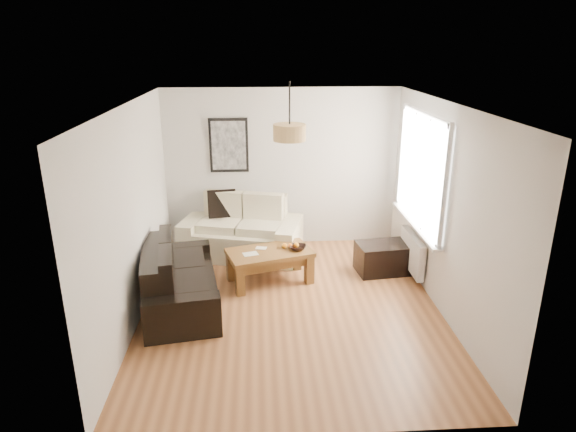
{
  "coord_description": "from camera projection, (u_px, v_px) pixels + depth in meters",
  "views": [
    {
      "loc": [
        -0.39,
        -5.74,
        3.28
      ],
      "look_at": [
        0.0,
        0.6,
        1.05
      ],
      "focal_mm": 31.2,
      "sensor_mm": 36.0,
      "label": 1
    }
  ],
  "objects": [
    {
      "name": "ceiling",
      "position": [
        291.0,
        104.0,
        5.65
      ],
      "size": [
        3.8,
        4.5,
        0.0
      ],
      "primitive_type": null,
      "color": "white",
      "rests_on": "floor"
    },
    {
      "name": "cushion_left",
      "position": [
        222.0,
        204.0,
        8.08
      ],
      "size": [
        0.47,
        0.21,
        0.45
      ],
      "primitive_type": "cube",
      "rotation": [
        0.0,
        0.0,
        0.16
      ],
      "color": "black",
      "rests_on": "loveseat_cream"
    },
    {
      "name": "cushion_right",
      "position": [
        258.0,
        205.0,
        8.13
      ],
      "size": [
        0.39,
        0.21,
        0.37
      ],
      "primitive_type": "cube",
      "rotation": [
        0.0,
        0.0,
        0.27
      ],
      "color": "black",
      "rests_on": "loveseat_cream"
    },
    {
      "name": "orange_a",
      "position": [
        290.0,
        245.0,
        7.14
      ],
      "size": [
        0.06,
        0.06,
        0.06
      ],
      "primitive_type": "sphere",
      "rotation": [
        0.0,
        0.0,
        0.07
      ],
      "color": "orange",
      "rests_on": "fruit_bowl"
    },
    {
      "name": "papers",
      "position": [
        250.0,
        254.0,
        6.95
      ],
      "size": [
        0.24,
        0.2,
        0.01
      ],
      "primitive_type": "cube",
      "rotation": [
        0.0,
        0.0,
        0.29
      ],
      "color": "silver",
      "rests_on": "coffee_table"
    },
    {
      "name": "ottoman",
      "position": [
        383.0,
        258.0,
        7.45
      ],
      "size": [
        0.84,
        0.59,
        0.45
      ],
      "primitive_type": "cube",
      "rotation": [
        0.0,
        0.0,
        0.12
      ],
      "color": "black",
      "rests_on": "floor"
    },
    {
      "name": "window_bay",
      "position": [
        422.0,
        171.0,
        6.85
      ],
      "size": [
        0.14,
        1.9,
        1.6
      ],
      "primitive_type": null,
      "color": "white",
      "rests_on": "wall_right"
    },
    {
      "name": "fruit_bowl",
      "position": [
        298.0,
        247.0,
        7.1
      ],
      "size": [
        0.28,
        0.28,
        0.06
      ],
      "primitive_type": "imported",
      "rotation": [
        0.0,
        0.0,
        -0.21
      ],
      "color": "black",
      "rests_on": "coffee_table"
    },
    {
      "name": "pendant_shade",
      "position": [
        290.0,
        132.0,
        6.06
      ],
      "size": [
        0.4,
        0.4,
        0.2
      ],
      "primitive_type": "cylinder",
      "color": "tan",
      "rests_on": "ceiling"
    },
    {
      "name": "loveseat_cream",
      "position": [
        241.0,
        227.0,
        8.0
      ],
      "size": [
        2.04,
        1.43,
        0.92
      ],
      "primitive_type": null,
      "rotation": [
        0.0,
        0.0,
        -0.25
      ],
      "color": "beige",
      "rests_on": "floor"
    },
    {
      "name": "floor",
      "position": [
        291.0,
        307.0,
        6.51
      ],
      "size": [
        4.5,
        4.5,
        0.0
      ],
      "primitive_type": "plane",
      "color": "brown",
      "rests_on": "ground"
    },
    {
      "name": "poster",
      "position": [
        229.0,
        145.0,
        7.99
      ],
      "size": [
        0.62,
        0.04,
        0.87
      ],
      "primitive_type": null,
      "color": "black",
      "rests_on": "wall_back"
    },
    {
      "name": "wall_back",
      "position": [
        282.0,
        168.0,
        8.2
      ],
      "size": [
        3.8,
        0.04,
        2.6
      ],
      "primitive_type": null,
      "color": "silver",
      "rests_on": "floor"
    },
    {
      "name": "wall_front",
      "position": [
        310.0,
        305.0,
        3.96
      ],
      "size": [
        3.8,
        0.04,
        2.6
      ],
      "primitive_type": null,
      "color": "silver",
      "rests_on": "floor"
    },
    {
      "name": "wall_right",
      "position": [
        444.0,
        210.0,
        6.19
      ],
      "size": [
        0.04,
        4.5,
        2.6
      ],
      "primitive_type": null,
      "color": "silver",
      "rests_on": "floor"
    },
    {
      "name": "radiator",
      "position": [
        412.0,
        252.0,
        7.25
      ],
      "size": [
        0.1,
        0.9,
        0.52
      ],
      "primitive_type": "cube",
      "color": "white",
      "rests_on": "wall_right"
    },
    {
      "name": "coffee_table",
      "position": [
        270.0,
        266.0,
        7.14
      ],
      "size": [
        1.3,
        0.95,
        0.48
      ],
      "primitive_type": null,
      "rotation": [
        0.0,
        0.0,
        0.3
      ],
      "color": "brown",
      "rests_on": "floor"
    },
    {
      "name": "sofa_leather",
      "position": [
        180.0,
        277.0,
        6.47
      ],
      "size": [
        1.18,
        1.95,
        0.79
      ],
      "primitive_type": null,
      "rotation": [
        0.0,
        0.0,
        1.73
      ],
      "color": "black",
      "rests_on": "floor"
    },
    {
      "name": "orange_b",
      "position": [
        296.0,
        245.0,
        7.16
      ],
      "size": [
        0.08,
        0.08,
        0.08
      ],
      "primitive_type": "sphere",
      "rotation": [
        0.0,
        0.0,
        -0.1
      ],
      "color": "orange",
      "rests_on": "fruit_bowl"
    },
    {
      "name": "wall_left",
      "position": [
        133.0,
        216.0,
        5.97
      ],
      "size": [
        0.04,
        4.5,
        2.6
      ],
      "primitive_type": null,
      "color": "silver",
      "rests_on": "floor"
    },
    {
      "name": "orange_c",
      "position": [
        285.0,
        246.0,
        7.13
      ],
      "size": [
        0.08,
        0.08,
        0.08
      ],
      "primitive_type": "sphere",
      "rotation": [
        0.0,
        0.0,
        0.01
      ],
      "color": "orange",
      "rests_on": "fruit_bowl"
    }
  ]
}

